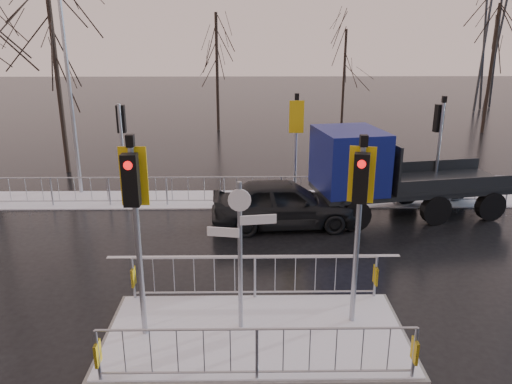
{
  "coord_description": "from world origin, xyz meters",
  "views": [
    {
      "loc": [
        -0.12,
        -8.6,
        5.88
      ],
      "look_at": [
        0.06,
        3.96,
        1.8
      ],
      "focal_mm": 35.0,
      "sensor_mm": 36.0,
      "label": 1
    }
  ],
  "objects_px": {
    "street_lamp_left": "(70,72)",
    "flatbed_truck": "(375,171)",
    "car_far_lane": "(284,203)",
    "traffic_island": "(255,321)"
  },
  "relations": [
    {
      "from": "street_lamp_left",
      "to": "car_far_lane",
      "type": "bearing_deg",
      "value": -25.26
    },
    {
      "from": "traffic_island",
      "to": "street_lamp_left",
      "type": "xyz_separation_m",
      "value": [
        -6.42,
        9.49,
        4.1
      ]
    },
    {
      "from": "flatbed_truck",
      "to": "street_lamp_left",
      "type": "distance_m",
      "value": 11.1
    },
    {
      "from": "flatbed_truck",
      "to": "car_far_lane",
      "type": "bearing_deg",
      "value": -165.05
    },
    {
      "from": "traffic_island",
      "to": "street_lamp_left",
      "type": "bearing_deg",
      "value": 124.07
    },
    {
      "from": "car_far_lane",
      "to": "flatbed_truck",
      "type": "relative_size",
      "value": 0.67
    },
    {
      "from": "car_far_lane",
      "to": "flatbed_truck",
      "type": "height_order",
      "value": "flatbed_truck"
    },
    {
      "from": "traffic_island",
      "to": "flatbed_truck",
      "type": "xyz_separation_m",
      "value": [
        3.95,
        6.8,
        1.17
      ]
    },
    {
      "from": "street_lamp_left",
      "to": "flatbed_truck",
      "type": "bearing_deg",
      "value": -14.54
    },
    {
      "from": "traffic_island",
      "to": "flatbed_truck",
      "type": "height_order",
      "value": "traffic_island"
    }
  ]
}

